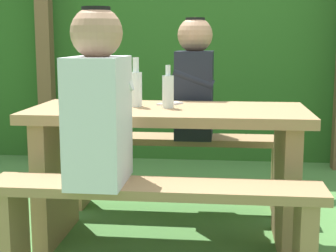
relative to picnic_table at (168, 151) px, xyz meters
name	(u,v)px	position (x,y,z in m)	size (l,w,h in m)	color
ground_plane	(168,241)	(0.00, 0.00, -0.49)	(12.00, 12.00, 0.00)	#4B803E
hedge_backdrop	(195,45)	(0.00, 2.35, 0.52)	(6.40, 0.90, 2.01)	#295B1F
pergola_post_left	(45,39)	(-1.24, 1.71, 0.58)	(0.12, 0.12, 2.13)	brown
picnic_table	(168,151)	(0.00, 0.00, 0.00)	(1.40, 0.64, 0.71)	#9E7A51
bench_near	(154,215)	(0.00, -0.54, -0.15)	(1.40, 0.24, 0.47)	#9E7A51
bench_far	(177,157)	(0.00, 0.54, -0.15)	(1.40, 0.24, 0.47)	#9E7A51
person_white_shirt	(98,103)	(-0.23, -0.53, 0.31)	(0.25, 0.35, 0.72)	silver
person_black_coat	(195,83)	(0.10, 0.53, 0.31)	(0.25, 0.35, 0.72)	black
drinking_glass	(118,102)	(-0.23, -0.11, 0.27)	(0.07, 0.07, 0.09)	silver
bottle_left	(136,87)	(-0.17, 0.04, 0.33)	(0.06, 0.06, 0.25)	silver
bottle_right	(168,91)	(0.00, 0.00, 0.31)	(0.06, 0.06, 0.22)	silver
cell_phone	(170,104)	(-0.01, 0.14, 0.23)	(0.07, 0.14, 0.01)	silver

